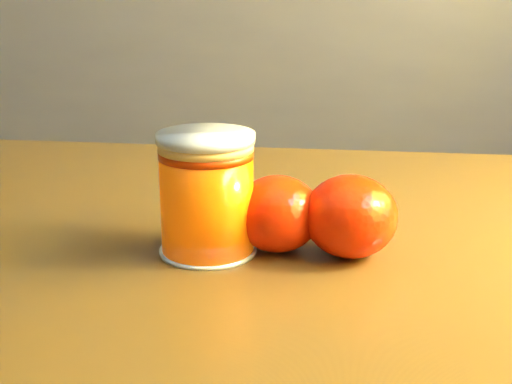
{
  "coord_description": "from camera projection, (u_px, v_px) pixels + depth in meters",
  "views": [
    {
      "loc": [
        0.97,
        -0.39,
        0.93
      ],
      "look_at": [
        0.93,
        0.13,
        0.77
      ],
      "focal_mm": 50.0,
      "sensor_mm": 36.0,
      "label": 1
    }
  ],
  "objects": [
    {
      "name": "orange_front",
      "position": [
        277.0,
        214.0,
        0.55
      ],
      "size": [
        0.07,
        0.07,
        0.06
      ],
      "primitive_type": "ellipsoid",
      "rotation": [
        0.0,
        0.0,
        -0.06
      ],
      "color": "#F22704",
      "rests_on": "table"
    },
    {
      "name": "table",
      "position": [
        269.0,
        357.0,
        0.58
      ],
      "size": [
        1.0,
        0.73,
        0.72
      ],
      "rotation": [
        0.0,
        0.0,
        -0.06
      ],
      "color": "brown",
      "rests_on": "ground"
    },
    {
      "name": "juice_glass",
      "position": [
        207.0,
        195.0,
        0.54
      ],
      "size": [
        0.07,
        0.07,
        0.09
      ],
      "rotation": [
        0.0,
        0.0,
        0.13
      ],
      "color": "#FF5B05",
      "rests_on": "table"
    },
    {
      "name": "orange_back",
      "position": [
        351.0,
        216.0,
        0.54
      ],
      "size": [
        0.09,
        0.09,
        0.06
      ],
      "primitive_type": "ellipsoid",
      "rotation": [
        0.0,
        0.0,
        0.29
      ],
      "color": "#F22704",
      "rests_on": "table"
    }
  ]
}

